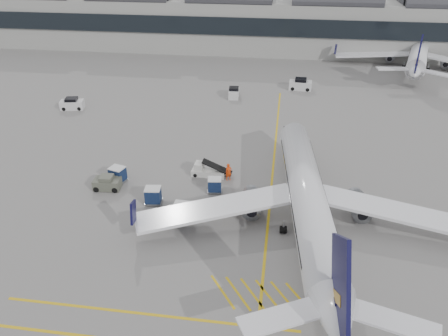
# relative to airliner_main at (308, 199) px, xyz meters

# --- Properties ---
(ground) EXTENTS (220.00, 220.00, 0.00)m
(ground) POSITION_rel_airliner_main_xyz_m (-13.50, -2.97, -2.74)
(ground) COLOR gray
(ground) RESTS_ON ground
(terminal) EXTENTS (200.00, 20.45, 12.40)m
(terminal) POSITION_rel_airliner_main_xyz_m (-13.50, 68.95, 3.40)
(terminal) COLOR #9E9E99
(terminal) RESTS_ON ground
(apron_markings) EXTENTS (0.25, 60.00, 0.01)m
(apron_markings) POSITION_rel_airliner_main_xyz_m (-3.50, 7.03, -2.73)
(apron_markings) COLOR gold
(apron_markings) RESTS_ON ground
(airliner_main) EXTENTS (31.94, 35.03, 9.32)m
(airliner_main) POSITION_rel_airliner_main_xyz_m (0.00, 0.00, 0.00)
(airliner_main) COLOR white
(airliner_main) RESTS_ON ground
(airliner_far) EXTENTS (31.06, 34.39, 9.37)m
(airliner_far) POSITION_rel_airliner_main_xyz_m (22.90, 56.03, 0.02)
(airliner_far) COLOR white
(airliner_far) RESTS_ON ground
(belt_loader) EXTENTS (4.62, 1.73, 1.88)m
(belt_loader) POSITION_rel_airliner_main_xyz_m (-10.80, 7.72, -2.19)
(belt_loader) COLOR silver
(belt_loader) RESTS_ON ground
(baggage_cart_a) EXTENTS (1.63, 1.40, 1.58)m
(baggage_cart_a) POSITION_rel_airliner_main_xyz_m (-9.44, 4.36, -1.89)
(baggage_cart_a) COLOR gray
(baggage_cart_a) RESTS_ON ground
(baggage_cart_b) EXTENTS (1.79, 1.51, 1.81)m
(baggage_cart_b) POSITION_rel_airliner_main_xyz_m (-11.67, -1.16, -1.77)
(baggage_cart_b) COLOR gray
(baggage_cart_b) RESTS_ON ground
(baggage_cart_c) EXTENTS (1.82, 1.56, 1.76)m
(baggage_cart_c) POSITION_rel_airliner_main_xyz_m (-15.27, 1.29, -1.80)
(baggage_cart_c) COLOR gray
(baggage_cart_c) RESTS_ON ground
(baggage_cart_d) EXTENTS (1.99, 1.79, 1.76)m
(baggage_cart_d) POSITION_rel_airliner_main_xyz_m (-20.34, 4.91, -1.80)
(baggage_cart_d) COLOR gray
(baggage_cart_d) RESTS_ON ground
(ramp_agent_a) EXTENTS (0.86, 0.77, 1.98)m
(ramp_agent_a) POSITION_rel_airliner_main_xyz_m (-8.31, 7.00, -1.75)
(ramp_agent_a) COLOR #ED3E0C
(ramp_agent_a) RESTS_ON ground
(ramp_agent_b) EXTENTS (1.08, 0.96, 1.84)m
(ramp_agent_b) POSITION_rel_airliner_main_xyz_m (-6.79, 1.10, -1.82)
(ramp_agent_b) COLOR #DC590B
(ramp_agent_b) RESTS_ON ground
(pushback_tug) EXTENTS (2.89, 1.89, 1.56)m
(pushback_tug) POSITION_rel_airliner_main_xyz_m (-20.94, 3.30, -2.04)
(pushback_tug) COLOR #55584B
(pushback_tug) RESTS_ON ground
(safety_cone_nose) EXTENTS (0.38, 0.38, 0.53)m
(safety_cone_nose) POSITION_rel_airliner_main_xyz_m (-1.34, 15.42, -2.47)
(safety_cone_nose) COLOR #F24C0A
(safety_cone_nose) RESTS_ON ground
(safety_cone_engine) EXTENTS (0.37, 0.37, 0.52)m
(safety_cone_engine) POSITION_rel_airliner_main_xyz_m (4.01, 6.02, -2.48)
(safety_cone_engine) COLOR #F24C0A
(safety_cone_engine) RESTS_ON ground
(service_van_left) EXTENTS (3.74, 2.40, 1.78)m
(service_van_left) POSITION_rel_airliner_main_xyz_m (-35.12, 25.06, -1.94)
(service_van_left) COLOR silver
(service_van_left) RESTS_ON ground
(service_van_mid) EXTENTS (1.87, 3.38, 1.68)m
(service_van_mid) POSITION_rel_airliner_main_xyz_m (-11.04, 33.90, -1.99)
(service_van_mid) COLOR silver
(service_van_mid) RESTS_ON ground
(service_van_right) EXTENTS (3.91, 2.10, 1.96)m
(service_van_right) POSITION_rel_airliner_main_xyz_m (-0.13, 39.38, -1.86)
(service_van_right) COLOR silver
(service_van_right) RESTS_ON ground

